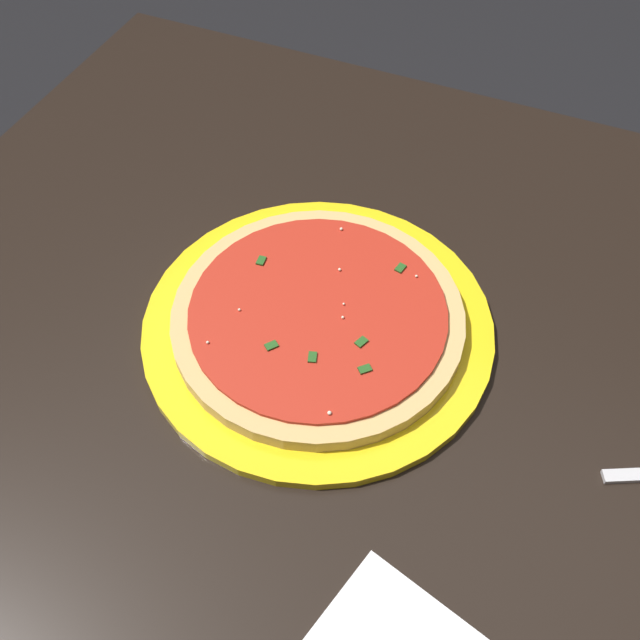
{
  "coord_description": "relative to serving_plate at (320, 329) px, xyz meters",
  "views": [
    {
      "loc": [
        -0.18,
        0.42,
        1.36
      ],
      "look_at": [
        -0.0,
        0.0,
        0.79
      ],
      "focal_mm": 40.79,
      "sensor_mm": 36.0,
      "label": 1
    }
  ],
  "objects": [
    {
      "name": "serving_plate",
      "position": [
        0.0,
        0.0,
        0.0
      ],
      "size": [
        0.36,
        0.36,
        0.01
      ],
      "primitive_type": "cylinder",
      "color": "yellow",
      "rests_on": "restaurant_table"
    },
    {
      "name": "pizza",
      "position": [
        -0.0,
        0.0,
        0.01
      ],
      "size": [
        0.3,
        0.3,
        0.02
      ],
      "color": "#DBB26B",
      "rests_on": "serving_plate"
    },
    {
      "name": "ground_plane",
      "position": [
        0.0,
        -0.0,
        -0.77
      ],
      "size": [
        5.0,
        5.0,
        0.0
      ],
      "primitive_type": "plane",
      "color": "black"
    },
    {
      "name": "restaurant_table",
      "position": [
        0.0,
        -0.0,
        -0.14
      ],
      "size": [
        1.0,
        0.92,
        0.77
      ],
      "color": "black",
      "rests_on": "ground_plane"
    }
  ]
}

